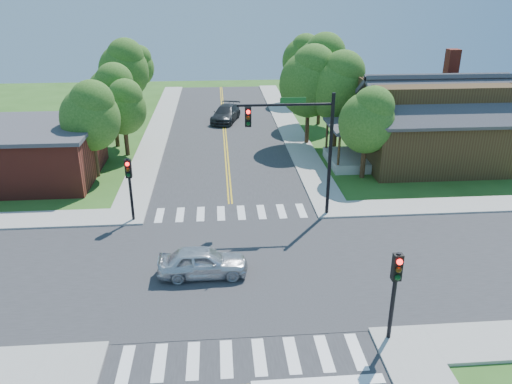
{
  "coord_description": "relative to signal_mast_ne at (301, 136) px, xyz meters",
  "views": [
    {
      "loc": [
        -0.68,
        -20.55,
        12.62
      ],
      "look_at": [
        1.31,
        4.16,
        2.2
      ],
      "focal_mm": 35.0,
      "sensor_mm": 36.0,
      "label": 1
    }
  ],
  "objects": [
    {
      "name": "tree_bldg",
      "position": [
        -11.64,
        12.15,
        -0.9
      ],
      "size": [
        3.55,
        3.38,
        6.04
      ],
      "color": "#382314",
      "rests_on": "ground"
    },
    {
      "name": "tree_e_b",
      "position": [
        5.15,
        12.8,
        0.33
      ],
      "size": [
        4.65,
        4.42,
        7.9
      ],
      "color": "#382314",
      "rests_on": "ground"
    },
    {
      "name": "sidewalk_nw",
      "position": [
        -19.73,
        10.23,
        -4.78
      ],
      "size": [
        40.0,
        40.0,
        0.14
      ],
      "color": "#9E9B93",
      "rests_on": "ground"
    },
    {
      "name": "crosswalk_south",
      "position": [
        -3.91,
        -11.79,
        -4.8
      ],
      "size": [
        8.85,
        2.0,
        0.01
      ],
      "color": "white",
      "rests_on": "ground"
    },
    {
      "name": "tree_house",
      "position": [
        3.02,
        13.91,
        0.55
      ],
      "size": [
        4.85,
        4.61,
        8.25
      ],
      "color": "#382314",
      "rests_on": "ground"
    },
    {
      "name": "signal_pole_se",
      "position": [
        1.69,
        -11.21,
        -2.19
      ],
      "size": [
        0.34,
        0.42,
        3.8
      ],
      "color": "black",
      "rests_on": "ground"
    },
    {
      "name": "ground",
      "position": [
        -3.91,
        -5.59,
        -4.85
      ],
      "size": [
        100.0,
        100.0,
        0.0
      ],
      "primitive_type": "plane",
      "color": "#2D591B",
      "rests_on": "ground"
    },
    {
      "name": "tree_w_b",
      "position": [
        -12.83,
        14.52,
        -0.33
      ],
      "size": [
        4.07,
        3.86,
        6.91
      ],
      "color": "#382314",
      "rests_on": "ground"
    },
    {
      "name": "intersection_patch",
      "position": [
        -3.91,
        -5.59,
        -4.85
      ],
      "size": [
        10.2,
        10.2,
        0.06
      ],
      "primitive_type": "cube",
      "color": "#2D2D30",
      "rests_on": "ground"
    },
    {
      "name": "tree_e_a",
      "position": [
        5.53,
        5.79,
        -0.63
      ],
      "size": [
        3.79,
        3.6,
        6.45
      ],
      "color": "#382314",
      "rests_on": "ground"
    },
    {
      "name": "building_nw",
      "position": [
        -18.11,
        7.61,
        -2.97
      ],
      "size": [
        10.4,
        8.4,
        3.73
      ],
      "color": "maroon",
      "rests_on": "ground"
    },
    {
      "name": "road_ns",
      "position": [
        -3.91,
        -5.59,
        -4.83
      ],
      "size": [
        10.0,
        90.0,
        0.04
      ],
      "primitive_type": "cube",
      "color": "#2D2D30",
      "rests_on": "ground"
    },
    {
      "name": "house_ne",
      "position": [
        11.19,
        8.65,
        -1.52
      ],
      "size": [
        13.05,
        8.8,
        7.11
      ],
      "color": "#382513",
      "rests_on": "ground"
    },
    {
      "name": "sidewalk_ne",
      "position": [
        11.9,
        10.23,
        -4.78
      ],
      "size": [
        40.0,
        40.0,
        0.14
      ],
      "color": "#9E9B93",
      "rests_on": "ground"
    },
    {
      "name": "car_silver",
      "position": [
        -5.44,
        -6.08,
        -4.15
      ],
      "size": [
        1.71,
        4.16,
        1.41
      ],
      "primitive_type": "imported",
      "rotation": [
        0.0,
        0.0,
        1.58
      ],
      "color": "silver",
      "rests_on": "ground"
    },
    {
      "name": "road_ew",
      "position": [
        -3.91,
        -5.59,
        -4.83
      ],
      "size": [
        90.0,
        10.0,
        0.04
      ],
      "primitive_type": "cube",
      "color": "#2D2D30",
      "rests_on": "ground"
    },
    {
      "name": "tree_w_d",
      "position": [
        -13.18,
        31.26,
        -0.68
      ],
      "size": [
        3.75,
        3.56,
        6.38
      ],
      "color": "#382314",
      "rests_on": "ground"
    },
    {
      "name": "signal_mast_ne",
      "position": [
        0.0,
        0.0,
        0.0
      ],
      "size": [
        5.3,
        0.42,
        7.2
      ],
      "color": "black",
      "rests_on": "ground"
    },
    {
      "name": "tree_e_d",
      "position": [
        5.13,
        29.6,
        0.14
      ],
      "size": [
        4.48,
        4.26,
        7.61
      ],
      "color": "#382314",
      "rests_on": "ground"
    },
    {
      "name": "centerline",
      "position": [
        -3.91,
        -5.59,
        -4.8
      ],
      "size": [
        0.3,
        90.0,
        0.01
      ],
      "color": "gold",
      "rests_on": "ground"
    },
    {
      "name": "signal_pole_nw",
      "position": [
        -9.51,
        -0.01,
        -2.19
      ],
      "size": [
        0.34,
        0.42,
        3.8
      ],
      "color": "black",
      "rests_on": "ground"
    },
    {
      "name": "tree_w_c",
      "position": [
        -13.15,
        22.6,
        0.38
      ],
      "size": [
        4.7,
        4.46,
        7.98
      ],
      "color": "#382314",
      "rests_on": "ground"
    },
    {
      "name": "tree_w_a",
      "position": [
        -13.02,
        7.52,
        -0.4
      ],
      "size": [
        4.0,
        3.8,
        6.8
      ],
      "color": "#382314",
      "rests_on": "ground"
    },
    {
      "name": "stop_bar",
      "position": [
        -1.41,
        -13.19,
        -4.85
      ],
      "size": [
        4.6,
        0.45,
        0.09
      ],
      "primitive_type": "cube",
      "color": "white",
      "rests_on": "ground"
    },
    {
      "name": "car_dgrey",
      "position": [
        -3.7,
        21.9,
        -4.09
      ],
      "size": [
        4.79,
        6.32,
        1.52
      ],
      "primitive_type": "imported",
      "rotation": [
        0.0,
        0.0,
        -0.27
      ],
      "color": "#292B2D",
      "rests_on": "ground"
    },
    {
      "name": "crosswalk_north",
      "position": [
        -3.91,
        0.61,
        -4.8
      ],
      "size": [
        8.85,
        2.0,
        0.01
      ],
      "color": "white",
      "rests_on": "ground"
    },
    {
      "name": "tree_e_c",
      "position": [
        5.24,
        20.13,
        0.77
      ],
      "size": [
        5.05,
        4.79,
        8.58
      ],
      "color": "#382314",
      "rests_on": "ground"
    }
  ]
}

